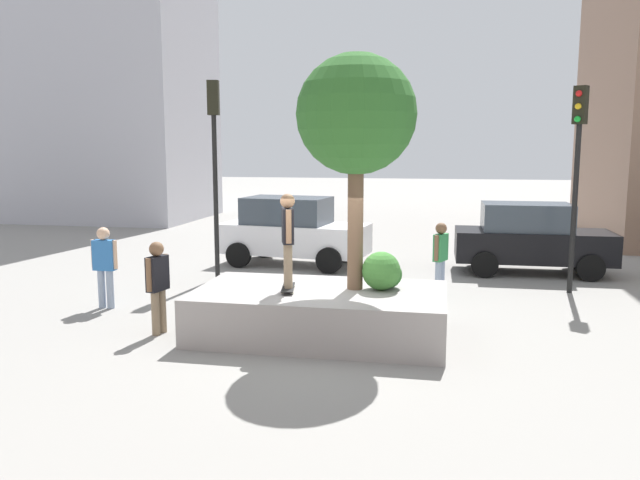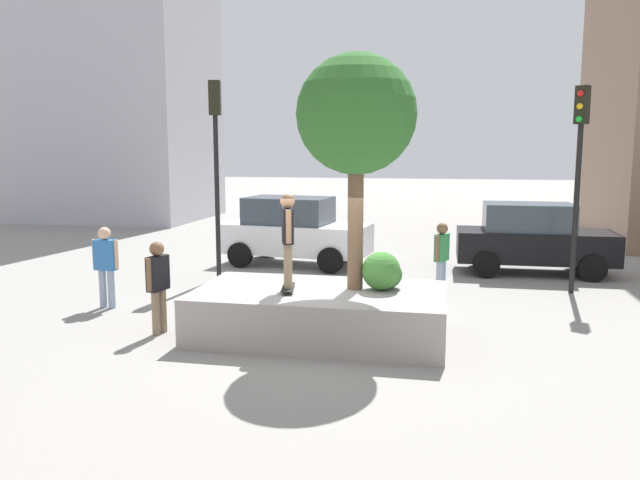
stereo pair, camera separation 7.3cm
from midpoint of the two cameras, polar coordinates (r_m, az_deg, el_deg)
name	(u,v)px [view 1 (the left image)]	position (r m, az deg, el deg)	size (l,w,h in m)	color
ground_plane	(317,336)	(11.32, -0.44, -8.83)	(120.00, 120.00, 0.00)	gray
planter_ledge	(320,313)	(11.23, -0.19, -6.71)	(4.44, 2.49, 0.85)	gray
plaza_tree	(356,116)	(10.96, 3.16, 11.27)	(2.10, 2.10, 4.14)	brown
boxwood_shrub	(388,274)	(11.27, 6.08, -3.15)	(0.51, 0.51, 0.51)	#2D6628
hedge_clump	(381,271)	(11.09, 5.45, -2.84)	(0.69, 0.69, 0.69)	#3D7A33
skateboard	(288,288)	(11.05, -3.13, -4.39)	(0.35, 0.82, 0.07)	black
skateboarder	(288,234)	(10.87, -3.17, 0.59)	(0.32, 0.54, 1.65)	#847056
police_car	(292,231)	(17.97, -2.70, 0.86)	(4.42, 2.42, 1.96)	white
sedan_parked	(531,238)	(17.67, 18.67, 0.19)	(4.10, 1.95, 1.90)	black
traffic_light_corner	(577,154)	(15.38, 22.43, 7.29)	(0.36, 0.37, 4.75)	black
traffic_light_median	(215,147)	(16.05, -9.79, 8.44)	(0.32, 0.36, 5.03)	black
pedestrian_crossing	(158,281)	(11.62, -14.85, -3.66)	(0.28, 0.57, 1.70)	#847056
bystander_watching	(440,253)	(14.51, 10.86, -1.21)	(0.35, 0.53, 1.68)	#8C9EB7
passerby_with_bag	(105,262)	(13.80, -19.32, -1.90)	(0.59, 0.27, 1.73)	#8C9EB7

